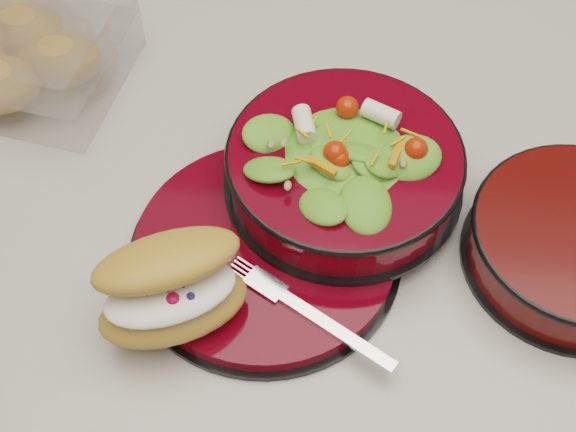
# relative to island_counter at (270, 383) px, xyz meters

# --- Properties ---
(island_counter) EXTENTS (1.24, 0.74, 0.90)m
(island_counter) POSITION_rel_island_counter_xyz_m (0.00, 0.00, 0.00)
(island_counter) COLOR beige
(island_counter) RESTS_ON ground
(dinner_plate) EXTENTS (0.26, 0.26, 0.02)m
(dinner_plate) POSITION_rel_island_counter_xyz_m (0.01, -0.06, 0.46)
(dinner_plate) COLOR black
(dinner_plate) RESTS_ON island_counter
(salad_bowl) EXTENTS (0.24, 0.24, 0.10)m
(salad_bowl) POSITION_rel_island_counter_xyz_m (0.08, 0.02, 0.50)
(salad_bowl) COLOR black
(salad_bowl) RESTS_ON dinner_plate
(croissant) EXTENTS (0.15, 0.14, 0.08)m
(croissant) POSITION_rel_island_counter_xyz_m (-0.06, -0.14, 0.50)
(croissant) COLOR #B68137
(croissant) RESTS_ON dinner_plate
(fork) EXTENTS (0.14, 0.10, 0.00)m
(fork) POSITION_rel_island_counter_xyz_m (0.06, -0.14, 0.47)
(fork) COLOR silver
(fork) RESTS_ON dinner_plate
(pastry_box) EXTENTS (0.27, 0.22, 0.09)m
(pastry_box) POSITION_rel_island_counter_xyz_m (-0.30, 0.15, 0.49)
(pastry_box) COLOR white
(pastry_box) RESTS_ON island_counter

